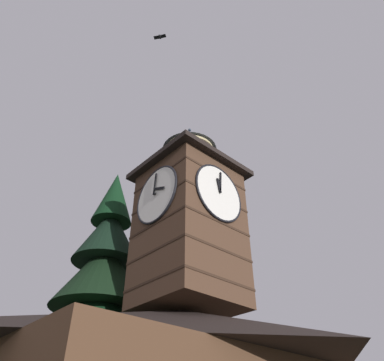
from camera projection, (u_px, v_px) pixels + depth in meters
The scene contains 4 objects.
clock_tower at pixel (189, 217), 16.77m from camera, with size 4.36×4.36×9.49m.
pine_tree_behind at pixel (97, 319), 16.73m from camera, with size 6.85×6.85×14.66m.
moon at pixel (47, 348), 48.41m from camera, with size 2.37×2.37×2.37m.
flying_bird_high at pixel (160, 37), 19.48m from camera, with size 0.51×0.63×0.14m.
Camera 1 is at (8.69, 9.50, 1.99)m, focal length 35.25 mm.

